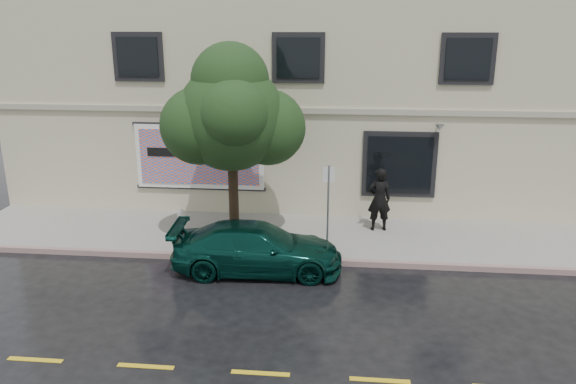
# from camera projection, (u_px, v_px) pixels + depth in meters

# --- Properties ---
(ground) EXTENTS (90.00, 90.00, 0.00)m
(ground) POSITION_uv_depth(u_px,v_px,m) (281.00, 288.00, 13.76)
(ground) COLOR black
(ground) RESTS_ON ground
(sidewalk) EXTENTS (20.00, 3.50, 0.15)m
(sidewalk) POSITION_uv_depth(u_px,v_px,m) (293.00, 236.00, 16.83)
(sidewalk) COLOR gray
(sidewalk) RESTS_ON ground
(curb) EXTENTS (20.00, 0.18, 0.16)m
(curb) POSITION_uv_depth(u_px,v_px,m) (287.00, 260.00, 15.16)
(curb) COLOR slate
(curb) RESTS_ON ground
(road_marking) EXTENTS (19.00, 0.12, 0.01)m
(road_marking) POSITION_uv_depth(u_px,v_px,m) (260.00, 373.00, 10.43)
(road_marking) COLOR gold
(road_marking) RESTS_ON ground
(building) EXTENTS (20.00, 8.12, 7.00)m
(building) POSITION_uv_depth(u_px,v_px,m) (307.00, 97.00, 21.29)
(building) COLOR #B7B394
(building) RESTS_ON ground
(billboard) EXTENTS (4.30, 0.16, 2.20)m
(billboard) POSITION_uv_depth(u_px,v_px,m) (199.00, 157.00, 18.14)
(billboard) COLOR white
(billboard) RESTS_ON ground
(car) EXTENTS (4.47, 2.14, 1.28)m
(car) POSITION_uv_depth(u_px,v_px,m) (257.00, 248.00, 14.52)
(car) COLOR #08332B
(car) RESTS_ON ground
(pedestrian) EXTENTS (0.78, 0.57, 1.95)m
(pedestrian) POSITION_uv_depth(u_px,v_px,m) (379.00, 199.00, 16.88)
(pedestrian) COLOR black
(pedestrian) RESTS_ON sidewalk
(umbrella) EXTENTS (1.41, 1.41, 0.78)m
(umbrella) POSITION_uv_depth(u_px,v_px,m) (381.00, 155.00, 16.48)
(umbrella) COLOR black
(umbrella) RESTS_ON pedestrian
(street_tree) EXTENTS (2.93, 2.93, 5.08)m
(street_tree) POSITION_uv_depth(u_px,v_px,m) (231.00, 118.00, 15.23)
(street_tree) COLOR #342717
(street_tree) RESTS_ON sidewalk
(fire_hydrant) EXTENTS (0.32, 0.30, 0.78)m
(fire_hydrant) POSITION_uv_depth(u_px,v_px,m) (182.00, 222.00, 16.74)
(fire_hydrant) COLOR silver
(fire_hydrant) RESTS_ON sidewalk
(sign_pole) EXTENTS (0.31, 0.09, 2.54)m
(sign_pole) POSITION_uv_depth(u_px,v_px,m) (328.00, 203.00, 14.78)
(sign_pole) COLOR gray
(sign_pole) RESTS_ON sidewalk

